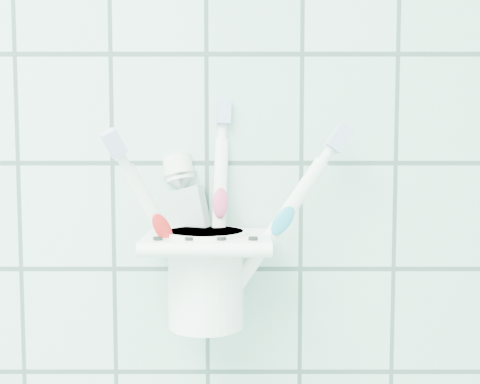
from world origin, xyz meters
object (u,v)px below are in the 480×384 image
object	(u,v)px
cup	(206,274)
toothbrush_orange	(213,202)
toothbrush_pink	(210,210)
toothbrush_blue	(215,205)
toothpaste_tube	(205,220)
holder_bracket	(208,243)

from	to	relation	value
cup	toothbrush_orange	size ratio (longest dim) A/B	0.44
toothbrush_pink	toothbrush_blue	world-z (taller)	toothbrush_blue
toothbrush_pink	toothbrush_blue	bearing A→B (deg)	-8.54
toothbrush_orange	toothpaste_tube	xyz separation A→B (m)	(-0.01, 0.03, -0.02)
toothbrush_blue	toothbrush_orange	size ratio (longest dim) A/B	1.00
holder_bracket	cup	size ratio (longest dim) A/B	1.27
holder_bracket	toothbrush_blue	size ratio (longest dim) A/B	0.56
toothbrush_pink	toothbrush_blue	distance (m)	0.01
toothbrush_pink	cup	bearing A→B (deg)	-147.22
toothbrush_blue	toothpaste_tube	world-z (taller)	toothbrush_blue
cup	toothbrush_pink	world-z (taller)	toothbrush_pink
cup	toothbrush_blue	distance (m)	0.06
cup	toothpaste_tube	distance (m)	0.05
holder_bracket	toothbrush_orange	world-z (taller)	toothbrush_orange
holder_bracket	toothbrush_pink	bearing A→B (deg)	77.10
cup	toothbrush_blue	bearing A→B (deg)	35.29
toothbrush_blue	cup	bearing A→B (deg)	-152.61
cup	toothbrush_pink	size ratio (longest dim) A/B	0.47
holder_bracket	toothpaste_tube	bearing A→B (deg)	98.77
cup	toothbrush_orange	world-z (taller)	toothbrush_orange
holder_bracket	toothpaste_tube	distance (m)	0.03
toothbrush_pink	toothbrush_blue	size ratio (longest dim) A/B	0.93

